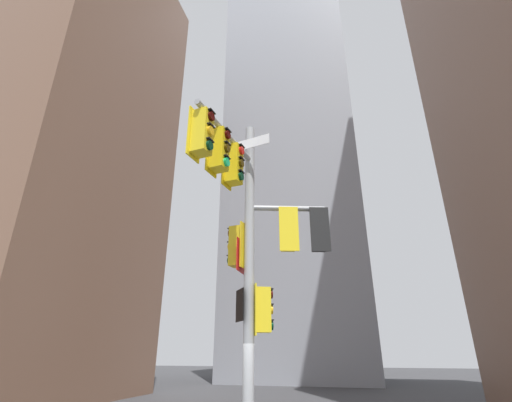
{
  "coord_description": "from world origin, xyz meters",
  "views": [
    {
      "loc": [
        2.36,
        -8.38,
        2.32
      ],
      "look_at": [
        0.16,
        0.04,
        5.94
      ],
      "focal_mm": 25.61,
      "sensor_mm": 36.0,
      "label": 1
    }
  ],
  "objects": [
    {
      "name": "building_tower_left",
      "position": [
        -16.16,
        8.3,
        15.57
      ],
      "size": [
        12.11,
        12.11,
        31.14
      ],
      "primitive_type": "cube",
      "color": "brown",
      "rests_on": "ground"
    },
    {
      "name": "building_mid_block",
      "position": [
        -2.5,
        27.74,
        21.73
      ],
      "size": [
        12.84,
        12.84,
        43.47
      ],
      "primitive_type": "cube",
      "color": "#9399A3",
      "rests_on": "ground"
    },
    {
      "name": "signal_pole_assembly",
      "position": [
        0.17,
        -0.39,
        4.95
      ],
      "size": [
        2.76,
        3.51,
        8.14
      ],
      "color": "#9EA0A3",
      "rests_on": "ground"
    }
  ]
}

